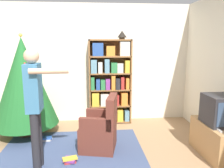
# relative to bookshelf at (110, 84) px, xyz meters

# --- Properties ---
(wall_back) EXTENTS (8.00, 0.10, 2.60)m
(wall_back) POSITION_rel_bookshelf_xyz_m (-0.61, 0.23, 0.42)
(wall_back) COLOR silver
(wall_back) RESTS_ON ground_plane
(area_rug) EXTENTS (2.32, 2.04, 0.01)m
(area_rug) POSITION_rel_bookshelf_xyz_m (-0.73, -1.51, -0.88)
(area_rug) COLOR #3D4C70
(area_rug) RESTS_ON ground_plane
(bookshelf) EXTENTS (0.91, 0.30, 1.83)m
(bookshelf) POSITION_rel_bookshelf_xyz_m (0.00, 0.00, 0.00)
(bookshelf) COLOR brown
(bookshelf) RESTS_ON ground_plane
(tv_stand) EXTENTS (0.45, 0.91, 0.52)m
(tv_stand) POSITION_rel_bookshelf_xyz_m (1.54, -1.64, -0.62)
(tv_stand) COLOR tan
(tv_stand) RESTS_ON ground_plane
(television) EXTENTS (0.40, 0.47, 0.46)m
(television) POSITION_rel_bookshelf_xyz_m (1.54, -1.65, -0.13)
(television) COLOR #28282D
(television) RESTS_ON tv_stand
(game_remote) EXTENTS (0.04, 0.12, 0.02)m
(game_remote) POSITION_rel_bookshelf_xyz_m (1.41, -1.92, -0.35)
(game_remote) COLOR white
(game_remote) RESTS_ON tv_stand
(christmas_tree) EXTENTS (1.21, 1.21, 1.93)m
(christmas_tree) POSITION_rel_bookshelf_xyz_m (-1.66, -0.53, 0.15)
(christmas_tree) COLOR #4C3323
(christmas_tree) RESTS_ON ground_plane
(armchair) EXTENTS (0.68, 0.67, 0.92)m
(armchair) POSITION_rel_bookshelf_xyz_m (-0.25, -1.26, -0.56)
(armchair) COLOR brown
(armchair) RESTS_ON ground_plane
(standing_person) EXTENTS (0.64, 0.47, 1.69)m
(standing_person) POSITION_rel_bookshelf_xyz_m (-1.15, -1.76, 0.12)
(standing_person) COLOR #232328
(standing_person) RESTS_ON ground_plane
(table_lamp) EXTENTS (0.20, 0.20, 0.18)m
(table_lamp) POSITION_rel_bookshelf_xyz_m (0.26, 0.01, 1.05)
(table_lamp) COLOR #473828
(table_lamp) RESTS_ON bookshelf
(book_pile_near_tree) EXTENTS (0.22, 0.17, 0.06)m
(book_pile_near_tree) POSITION_rel_bookshelf_xyz_m (-1.23, -0.85, -0.85)
(book_pile_near_tree) COLOR beige
(book_pile_near_tree) RESTS_ON ground_plane
(book_pile_by_chair) EXTENTS (0.24, 0.20, 0.08)m
(book_pile_by_chair) POSITION_rel_bookshelf_xyz_m (-0.73, -1.65, -0.84)
(book_pile_by_chair) COLOR #B22D28
(book_pile_by_chair) RESTS_ON ground_plane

